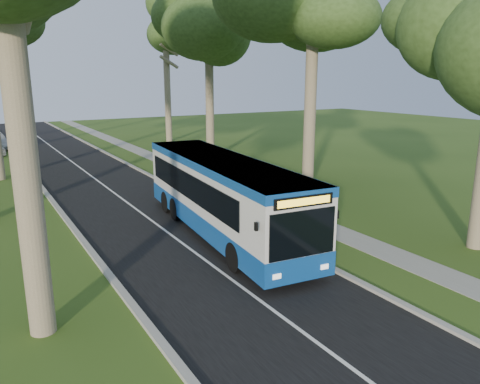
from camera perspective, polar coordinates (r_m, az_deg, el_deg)
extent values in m
plane|color=#314E18|center=(20.77, 2.30, -4.93)|extent=(120.00, 120.00, 0.00)
cube|color=black|center=(28.26, -14.90, -0.27)|extent=(7.00, 100.00, 0.02)
cube|color=#9E9B93|center=(29.33, -8.33, 0.68)|extent=(0.25, 100.00, 0.12)
cube|color=#9E9B93|center=(27.56, -21.90, -1.06)|extent=(0.25, 100.00, 0.12)
cube|color=white|center=(28.26, -14.90, -0.24)|extent=(0.12, 100.00, 0.00)
cube|color=gray|center=(30.57, -3.13, 1.25)|extent=(1.50, 100.00, 0.02)
cube|color=silver|center=(19.97, -2.17, -0.17)|extent=(3.71, 12.68, 2.97)
cube|color=#0F4190|center=(20.26, -2.15, -3.10)|extent=(3.75, 12.72, 0.83)
cube|color=#0F4190|center=(19.69, -2.21, 3.55)|extent=(3.75, 12.72, 0.33)
cube|color=black|center=(14.94, 9.39, -4.73)|extent=(2.34, 0.26, 1.51)
cube|color=yellow|center=(14.61, 9.64, -0.89)|extent=(1.87, 0.19, 0.23)
cube|color=black|center=(15.51, 9.01, -9.77)|extent=(2.50, 0.34, 0.31)
cylinder|color=black|center=(16.63, 0.64, -7.85)|extent=(0.39, 1.11, 1.08)
cylinder|color=black|center=(17.88, 7.17, -6.36)|extent=(0.39, 1.11, 1.08)
cylinder|color=black|center=(23.04, -9.07, -1.78)|extent=(0.39, 1.11, 1.08)
cylinder|color=black|center=(23.96, -3.81, -1.02)|extent=(0.39, 1.11, 1.08)
cylinder|color=gray|center=(22.05, 0.41, -0.31)|extent=(0.08, 0.08, 2.57)
cube|color=#0D2897|center=(21.84, 0.41, 2.05)|extent=(0.05, 0.36, 0.64)
cylinder|color=yellow|center=(21.79, 0.33, 2.44)|extent=(0.02, 0.23, 0.23)
cube|color=white|center=(22.00, 0.41, 0.21)|extent=(0.06, 0.31, 0.41)
cube|color=black|center=(22.33, 5.58, -0.68)|extent=(0.10, 0.10, 2.21)
cube|color=black|center=(24.13, 2.42, 0.49)|extent=(0.10, 0.10, 2.21)
cube|color=black|center=(22.67, 2.85, 2.60)|extent=(1.89, 2.90, 0.11)
cube|color=silver|center=(23.24, 4.09, 0.16)|extent=(0.42, 2.23, 1.77)
cube|color=black|center=(21.93, 4.59, -0.92)|extent=(0.94, 0.30, 1.95)
cube|color=white|center=(21.87, 4.71, -0.97)|extent=(0.74, 0.15, 1.72)
cube|color=black|center=(23.46, 2.98, -1.70)|extent=(0.60, 1.63, 0.05)
cylinder|color=black|center=(27.98, -5.00, 0.94)|extent=(0.50, 0.50, 0.90)
cylinder|color=black|center=(27.88, -5.02, 1.88)|extent=(0.54, 0.54, 0.05)
cylinder|color=#7A6B56|center=(12.61, -25.16, 7.19)|extent=(0.68, 0.68, 11.03)
cylinder|color=#7A6B56|center=(28.94, 8.64, 12.83)|extent=(0.72, 0.72, 12.47)
cylinder|color=#7A6B56|center=(38.70, -3.73, 12.01)|extent=(0.67, 0.67, 10.88)
ellipsoid|color=#2E461B|center=(38.94, -3.87, 20.50)|extent=(5.20, 5.20, 7.46)
cylinder|color=#7A6B56|center=(50.14, -8.83, 12.00)|extent=(0.66, 0.66, 10.34)
ellipsoid|color=#2E461B|center=(50.26, -9.07, 18.24)|extent=(5.20, 5.20, 7.09)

